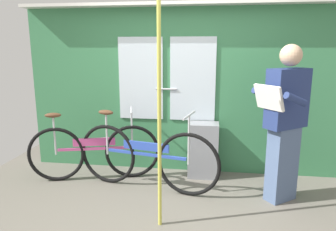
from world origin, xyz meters
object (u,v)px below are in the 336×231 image
bicycle_near_door (146,157)px  bicycle_leaning_behind (94,151)px  passenger_reading_newspaper (285,121)px  trash_bin_by_wall (203,150)px  handrail_pole (159,114)px

bicycle_near_door → bicycle_leaning_behind: bicycle_near_door is taller
bicycle_near_door → bicycle_leaning_behind: size_ratio=1.09×
passenger_reading_newspaper → bicycle_leaning_behind: bearing=-43.7°
bicycle_near_door → bicycle_leaning_behind: (-0.72, 0.19, -0.02)m
trash_bin_by_wall → bicycle_leaning_behind: bearing=-168.0°
bicycle_near_door → handrail_pole: bearing=-56.7°
bicycle_near_door → passenger_reading_newspaper: size_ratio=1.03×
passenger_reading_newspaper → handrail_pole: bearing=-8.1°
passenger_reading_newspaper → trash_bin_by_wall: (-0.88, 0.55, -0.55)m
bicycle_leaning_behind → passenger_reading_newspaper: (2.27, -0.26, 0.53)m
trash_bin_by_wall → handrail_pole: 1.50m
bicycle_near_door → bicycle_leaning_behind: 0.74m
bicycle_leaning_behind → bicycle_near_door: bearing=-29.4°
bicycle_near_door → passenger_reading_newspaper: passenger_reading_newspaper is taller
bicycle_near_door → bicycle_leaning_behind: bearing=177.4°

